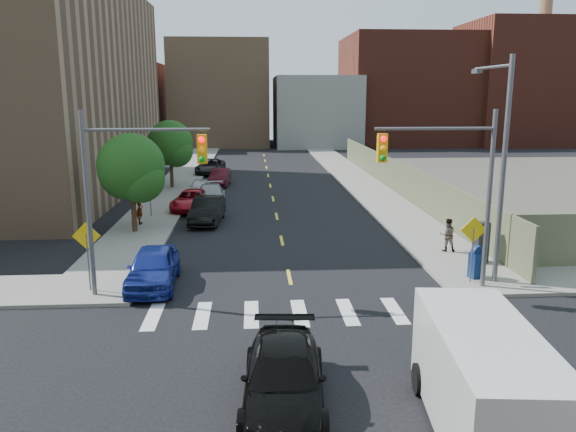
{
  "coord_description": "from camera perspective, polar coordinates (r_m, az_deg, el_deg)",
  "views": [
    {
      "loc": [
        -1.51,
        -14.48,
        7.56
      ],
      "look_at": [
        0.13,
        10.9,
        2.0
      ],
      "focal_mm": 35.0,
      "sensor_mm": 36.0,
      "label": 1
    }
  ],
  "objects": [
    {
      "name": "tree_west_far",
      "position": [
        46.17,
        -11.85,
        7.0
      ],
      "size": [
        3.66,
        3.64,
        5.52
      ],
      "color": "#332114",
      "rests_on": "ground"
    },
    {
      "name": "warn_sign_midwest",
      "position": [
        35.49,
        -13.87,
        2.95
      ],
      "size": [
        1.06,
        0.06,
        2.83
      ],
      "color": "#59595E",
      "rests_on": "ground"
    },
    {
      "name": "payphone",
      "position": [
        26.48,
        19.06,
        -2.54
      ],
      "size": [
        0.61,
        0.53,
        1.85
      ],
      "primitive_type": "cube",
      "rotation": [
        0.0,
        0.0,
        0.15
      ],
      "color": "black",
      "rests_on": "sidewalk_ne"
    },
    {
      "name": "parked_car_white",
      "position": [
        43.08,
        -8.97,
        2.9
      ],
      "size": [
        1.61,
        3.66,
        1.23
      ],
      "primitive_type": "imported",
      "rotation": [
        0.0,
        0.0,
        -0.04
      ],
      "color": "silver",
      "rests_on": "ground"
    },
    {
      "name": "bg_bldg_east",
      "position": [
        89.62,
        11.79,
        12.36
      ],
      "size": [
        18.0,
        18.0,
        16.0
      ],
      "primitive_type": "cube",
      "color": "#592319",
      "rests_on": "ground"
    },
    {
      "name": "parked_car_silver",
      "position": [
        39.01,
        -7.88,
        2.09
      ],
      "size": [
        2.17,
        4.94,
        1.41
      ],
      "primitive_type": "imported",
      "rotation": [
        0.0,
        0.0,
        0.04
      ],
      "color": "#96989D",
      "rests_on": "ground"
    },
    {
      "name": "parked_car_grey",
      "position": [
        54.47,
        -7.9,
        5.0
      ],
      "size": [
        2.82,
        5.36,
        1.44
      ],
      "primitive_type": "imported",
      "rotation": [
        0.0,
        0.0,
        -0.09
      ],
      "color": "black",
      "rests_on": "ground"
    },
    {
      "name": "ground",
      "position": [
        16.41,
        2.07,
        -15.11
      ],
      "size": [
        160.0,
        160.0,
        0.0
      ],
      "primitive_type": "plane",
      "color": "black",
      "rests_on": "ground"
    },
    {
      "name": "tree_west_near",
      "position": [
        31.48,
        -15.62,
        4.43
      ],
      "size": [
        3.66,
        3.64,
        5.52
      ],
      "color": "#332114",
      "rests_on": "ground"
    },
    {
      "name": "parked_car_blue",
      "position": [
        23.07,
        -13.54,
        -5.1
      ],
      "size": [
        1.96,
        4.65,
        1.57
      ],
      "primitive_type": "imported",
      "rotation": [
        0.0,
        0.0,
        0.02
      ],
      "color": "navy",
      "rests_on": "ground"
    },
    {
      "name": "bg_bldg_west",
      "position": [
        86.95,
        -17.64,
        10.74
      ],
      "size": [
        14.0,
        18.0,
        12.0
      ],
      "primitive_type": "cube",
      "color": "#592319",
      "rests_on": "ground"
    },
    {
      "name": "signal_ne",
      "position": [
        22.02,
        16.28,
        3.92
      ],
      "size": [
        4.59,
        0.3,
        7.0
      ],
      "color": "#59595E",
      "rests_on": "ground"
    },
    {
      "name": "bg_bldg_midwest",
      "position": [
        86.6,
        -6.82,
        12.2
      ],
      "size": [
        14.0,
        16.0,
        15.0
      ],
      "primitive_type": "cube",
      "color": "#8C6B4C",
      "rests_on": "ground"
    },
    {
      "name": "mailbox",
      "position": [
        24.3,
        18.63,
        -4.46
      ],
      "size": [
        0.66,
        0.57,
        1.36
      ],
      "rotation": [
        0.0,
        0.0,
        0.31
      ],
      "color": "navy",
      "rests_on": "sidewalk_ne"
    },
    {
      "name": "pedestrian_east",
      "position": [
        27.91,
        15.89,
        -1.85
      ],
      "size": [
        0.85,
        0.71,
        1.6
      ],
      "primitive_type": "imported",
      "rotation": [
        0.0,
        0.0,
        3.0
      ],
      "color": "gray",
      "rests_on": "sidewalk_ne"
    },
    {
      "name": "black_sedan",
      "position": [
        14.34,
        -0.43,
        -16.14
      ],
      "size": [
        2.37,
        5.13,
        1.45
      ],
      "primitive_type": "imported",
      "rotation": [
        0.0,
        0.0,
        -0.07
      ],
      "color": "black",
      "rests_on": "ground"
    },
    {
      "name": "parked_car_black",
      "position": [
        33.74,
        -8.19,
        0.59
      ],
      "size": [
        2.01,
        4.77,
        1.53
      ],
      "primitive_type": "imported",
      "rotation": [
        0.0,
        0.0,
        -0.08
      ],
      "color": "black",
      "rests_on": "ground"
    },
    {
      "name": "bg_bldg_center",
      "position": [
        85.06,
        2.78,
        10.59
      ],
      "size": [
        12.0,
        16.0,
        10.0
      ],
      "primitive_type": "cube",
      "color": "gray",
      "rests_on": "ground"
    },
    {
      "name": "sidewalk_ne",
      "position": [
        57.24,
        5.67,
        4.75
      ],
      "size": [
        3.5,
        73.0,
        0.15
      ],
      "primitive_type": "cube",
      "color": "gray",
      "rests_on": "ground"
    },
    {
      "name": "sidewalk_nw",
      "position": [
        56.83,
        -10.0,
        4.57
      ],
      "size": [
        3.5,
        73.0,
        0.15
      ],
      "primitive_type": "cube",
      "color": "gray",
      "rests_on": "ground"
    },
    {
      "name": "parked_car_red",
      "position": [
        37.63,
        -9.72,
        1.6
      ],
      "size": [
        2.7,
        5.03,
        1.34
      ],
      "primitive_type": "imported",
      "rotation": [
        0.0,
        0.0,
        -0.1
      ],
      "color": "#AA111F",
      "rests_on": "ground"
    },
    {
      "name": "bg_bldg_fareast",
      "position": [
        93.28,
        21.9,
        12.35
      ],
      "size": [
        14.0,
        16.0,
        18.0
      ],
      "primitive_type": "cube",
      "color": "#592319",
      "rests_on": "ground"
    },
    {
      "name": "warn_sign_nw",
      "position": [
        22.6,
        -19.75,
        -2.67
      ],
      "size": [
        1.06,
        0.06,
        2.83
      ],
      "color": "#59595E",
      "rests_on": "ground"
    },
    {
      "name": "cargo_van",
      "position": [
        13.8,
        19.12,
        -15.21
      ],
      "size": [
        2.77,
        5.75,
        2.54
      ],
      "rotation": [
        0.0,
        0.0,
        -0.1
      ],
      "color": "silver",
      "rests_on": "ground"
    },
    {
      "name": "smokestack",
      "position": [
        95.25,
        24.4,
        15.15
      ],
      "size": [
        1.8,
        1.8,
        28.0
      ],
      "primitive_type": "cylinder",
      "color": "#8C6B4C",
      "rests_on": "ground"
    },
    {
      "name": "parked_car_maroon",
      "position": [
        47.51,
        -6.92,
        3.93
      ],
      "size": [
        1.76,
        4.32,
        1.39
      ],
      "primitive_type": "imported",
      "rotation": [
        0.0,
        0.0,
        -0.07
      ],
      "color": "#3D0C14",
      "rests_on": "ground"
    },
    {
      "name": "signal_nw",
      "position": [
        21.19,
        -15.88,
        3.63
      ],
      "size": [
        4.59,
        0.3,
        7.0
      ],
      "color": "#59595E",
      "rests_on": "ground"
    },
    {
      "name": "warn_sign_ne",
      "position": [
        23.39,
        18.3,
        -2.07
      ],
      "size": [
        1.06,
        0.06,
        2.83
      ],
      "color": "#59595E",
      "rests_on": "ground"
    },
    {
      "name": "fence_north",
      "position": [
        44.36,
        10.87,
        3.93
      ],
      "size": [
        0.12,
        44.0,
        2.5
      ],
      "primitive_type": "cube",
      "color": "#686849",
      "rests_on": "ground"
    },
    {
      "name": "streetlight_ne",
      "position": [
        23.6,
        20.73,
        5.85
      ],
      "size": [
        0.25,
        3.7,
        9.0
      ],
      "color": "#59595E",
      "rests_on": "ground"
    },
    {
      "name": "pedestrian_west",
      "position": [
        33.57,
        -14.84,
        0.67
      ],
      "size": [
        0.52,
        0.69,
        1.73
      ],
      "primitive_type": "imported",
      "rotation": [
        0.0,
        0.0,
        1.75
      ],
      "color": "gray",
      "rests_on": "sidewalk_nw"
    }
  ]
}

